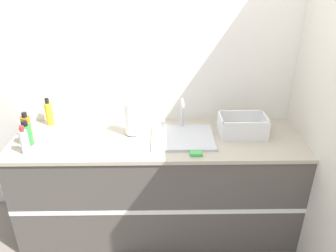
{
  "coord_description": "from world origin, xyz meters",
  "views": [
    {
      "loc": [
        0.04,
        -1.94,
        2.15
      ],
      "look_at": [
        0.08,
        0.31,
        1.03
      ],
      "focal_mm": 35.0,
      "sensor_mm": 36.0,
      "label": 1
    }
  ],
  "objects_px": {
    "bottle_amber": "(27,126)",
    "sink": "(183,136)",
    "paper_towel_roll": "(132,119)",
    "bottle_green": "(27,134)",
    "bottle_yellow": "(49,113)",
    "bottle_white_spray": "(24,141)",
    "dish_rack": "(242,128)"
  },
  "relations": [
    {
      "from": "bottle_amber",
      "to": "sink",
      "type": "bearing_deg",
      "value": -2.44
    },
    {
      "from": "paper_towel_roll",
      "to": "bottle_amber",
      "type": "xyz_separation_m",
      "value": [
        -0.83,
        -0.02,
        -0.05
      ]
    },
    {
      "from": "bottle_amber",
      "to": "bottle_green",
      "type": "bearing_deg",
      "value": -70.01
    },
    {
      "from": "bottle_yellow",
      "to": "bottle_white_spray",
      "type": "xyz_separation_m",
      "value": [
        -0.03,
        -0.47,
        -0.01
      ]
    },
    {
      "from": "sink",
      "to": "bottle_green",
      "type": "relative_size",
      "value": 2.53
    },
    {
      "from": "paper_towel_roll",
      "to": "bottle_green",
      "type": "bearing_deg",
      "value": -169.37
    },
    {
      "from": "dish_rack",
      "to": "bottle_white_spray",
      "type": "height_order",
      "value": "bottle_white_spray"
    },
    {
      "from": "sink",
      "to": "paper_towel_roll",
      "type": "height_order",
      "value": "paper_towel_roll"
    },
    {
      "from": "bottle_yellow",
      "to": "bottle_white_spray",
      "type": "distance_m",
      "value": 0.47
    },
    {
      "from": "dish_rack",
      "to": "bottle_green",
      "type": "distance_m",
      "value": 1.67
    },
    {
      "from": "sink",
      "to": "bottle_white_spray",
      "type": "bearing_deg",
      "value": -169.73
    },
    {
      "from": "dish_rack",
      "to": "bottle_yellow",
      "type": "distance_m",
      "value": 1.61
    },
    {
      "from": "sink",
      "to": "paper_towel_roll",
      "type": "xyz_separation_m",
      "value": [
        -0.4,
        0.07,
        0.12
      ]
    },
    {
      "from": "dish_rack",
      "to": "bottle_green",
      "type": "relative_size",
      "value": 1.93
    },
    {
      "from": "bottle_green",
      "to": "bottle_yellow",
      "type": "bearing_deg",
      "value": 78.89
    },
    {
      "from": "paper_towel_roll",
      "to": "dish_rack",
      "type": "bearing_deg",
      "value": -0.69
    },
    {
      "from": "sink",
      "to": "bottle_green",
      "type": "bearing_deg",
      "value": -176.26
    },
    {
      "from": "bottle_amber",
      "to": "bottle_white_spray",
      "type": "height_order",
      "value": "bottle_white_spray"
    },
    {
      "from": "paper_towel_roll",
      "to": "bottle_yellow",
      "type": "bearing_deg",
      "value": 164.95
    },
    {
      "from": "paper_towel_roll",
      "to": "dish_rack",
      "type": "height_order",
      "value": "paper_towel_roll"
    },
    {
      "from": "dish_rack",
      "to": "bottle_white_spray",
      "type": "distance_m",
      "value": 1.65
    },
    {
      "from": "paper_towel_roll",
      "to": "bottle_white_spray",
      "type": "xyz_separation_m",
      "value": [
        -0.75,
        -0.28,
        -0.04
      ]
    },
    {
      "from": "bottle_amber",
      "to": "bottle_white_spray",
      "type": "distance_m",
      "value": 0.27
    },
    {
      "from": "sink",
      "to": "bottle_white_spray",
      "type": "height_order",
      "value": "sink"
    },
    {
      "from": "dish_rack",
      "to": "bottle_yellow",
      "type": "height_order",
      "value": "bottle_yellow"
    },
    {
      "from": "bottle_yellow",
      "to": "bottle_amber",
      "type": "distance_m",
      "value": 0.24
    },
    {
      "from": "paper_towel_roll",
      "to": "bottle_green",
      "type": "distance_m",
      "value": 0.8
    },
    {
      "from": "bottle_green",
      "to": "sink",
      "type": "bearing_deg",
      "value": 3.74
    },
    {
      "from": "bottle_yellow",
      "to": "bottle_amber",
      "type": "bearing_deg",
      "value": -118.5
    },
    {
      "from": "sink",
      "to": "bottle_amber",
      "type": "relative_size",
      "value": 2.37
    },
    {
      "from": "paper_towel_roll",
      "to": "sink",
      "type": "bearing_deg",
      "value": -9.86
    },
    {
      "from": "bottle_yellow",
      "to": "bottle_green",
      "type": "height_order",
      "value": "bottle_yellow"
    }
  ]
}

